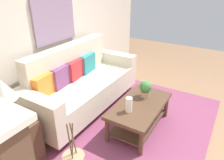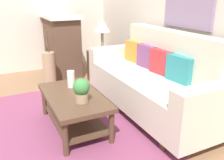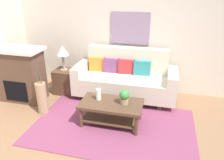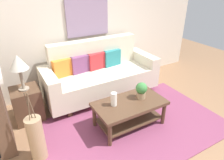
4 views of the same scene
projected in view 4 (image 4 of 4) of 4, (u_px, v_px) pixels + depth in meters
ground_plane at (155, 147)px, 2.85m from camera, size 9.41×9.41×0.00m
wall_back at (87, 22)px, 3.95m from camera, size 5.41×0.10×2.70m
area_rug at (135, 126)px, 3.24m from camera, size 2.85×1.77×0.01m
couch at (100, 75)px, 3.94m from camera, size 2.19×0.84×1.08m
throw_pillow_orange at (63, 68)px, 3.63m from camera, size 0.37×0.17×0.32m
throw_pillow_plum at (80, 64)px, 3.78m from camera, size 0.37×0.16×0.32m
throw_pillow_crimson at (97, 61)px, 3.93m from camera, size 0.37×0.16×0.32m
throw_pillow_teal at (112, 58)px, 4.08m from camera, size 0.37×0.16×0.32m
coffee_table at (129, 108)px, 3.14m from camera, size 1.10×0.60×0.43m
tabletop_vase at (114, 99)px, 2.97m from camera, size 0.09×0.09×0.21m
potted_plant_tabletop at (141, 90)px, 3.14m from camera, size 0.18×0.18×0.26m
side_table at (27, 104)px, 3.31m from camera, size 0.44×0.44×0.56m
table_lamp at (18, 64)px, 2.98m from camera, size 0.28×0.28×0.57m
floor_vase at (37, 139)px, 2.54m from camera, size 0.20×0.20×0.64m
floor_vase_branch_a at (31, 106)px, 2.33m from camera, size 0.05×0.01×0.36m
floor_vase_branch_b at (28, 106)px, 2.33m from camera, size 0.04×0.02×0.36m
floor_vase_branch_c at (29, 107)px, 2.30m from camera, size 0.05×0.02×0.36m
framed_painting at (88, 17)px, 3.84m from camera, size 0.85×0.03×0.71m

